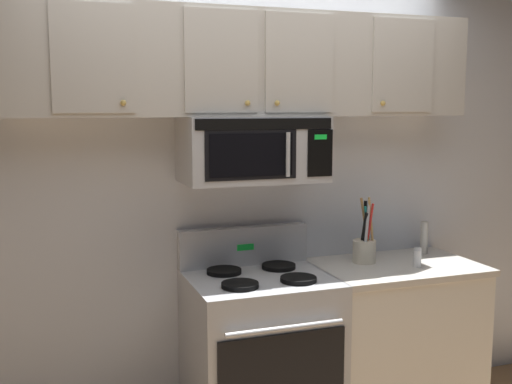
{
  "coord_description": "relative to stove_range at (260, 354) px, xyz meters",
  "views": [
    {
      "loc": [
        -1.11,
        -2.63,
        1.81
      ],
      "look_at": [
        0.0,
        0.49,
        1.35
      ],
      "focal_mm": 44.04,
      "sensor_mm": 36.0,
      "label": 1
    }
  ],
  "objects": [
    {
      "name": "back_wall",
      "position": [
        0.0,
        0.37,
        0.88
      ],
      "size": [
        5.2,
        0.1,
        2.7
      ],
      "primitive_type": "cube",
      "color": "silver",
      "rests_on": "ground_plane"
    },
    {
      "name": "stove_range",
      "position": [
        0.0,
        0.0,
        0.0
      ],
      "size": [
        0.76,
        0.69,
        1.12
      ],
      "color": "#B7BABF",
      "rests_on": "ground_plane"
    },
    {
      "name": "over_range_microwave",
      "position": [
        -0.0,
        0.12,
        1.11
      ],
      "size": [
        0.76,
        0.43,
        0.35
      ],
      "color": "#B7BABF"
    },
    {
      "name": "upper_cabinets",
      "position": [
        -0.0,
        0.15,
        1.56
      ],
      "size": [
        2.5,
        0.36,
        0.55
      ],
      "color": "#BCB7AD"
    },
    {
      "name": "counter_segment",
      "position": [
        0.84,
        0.01,
        -0.02
      ],
      "size": [
        0.93,
        0.65,
        0.9
      ],
      "color": "white",
      "rests_on": "ground_plane"
    },
    {
      "name": "utensil_crock_cream",
      "position": [
        0.68,
        0.09,
        0.52
      ],
      "size": [
        0.13,
        0.13,
        0.39
      ],
      "color": "beige",
      "rests_on": "counter_segment"
    },
    {
      "name": "salt_shaker",
      "position": [
        0.91,
        -0.1,
        0.49
      ],
      "size": [
        0.04,
        0.04,
        0.11
      ],
      "color": "white",
      "rests_on": "counter_segment"
    },
    {
      "name": "pepper_mill",
      "position": [
        1.14,
        0.17,
        0.53
      ],
      "size": [
        0.05,
        0.05,
        0.2
      ],
      "primitive_type": "cylinder",
      "color": "#B7B2A8",
      "rests_on": "counter_segment"
    }
  ]
}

